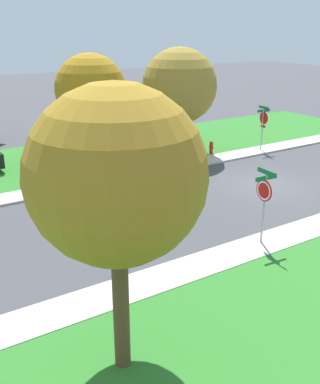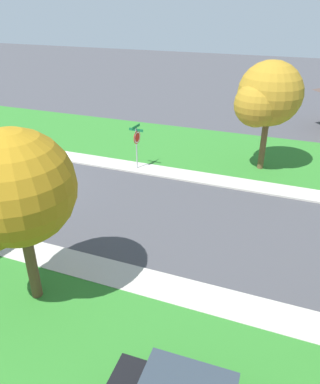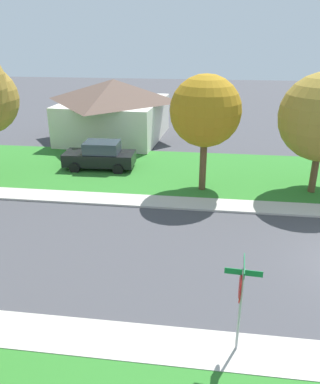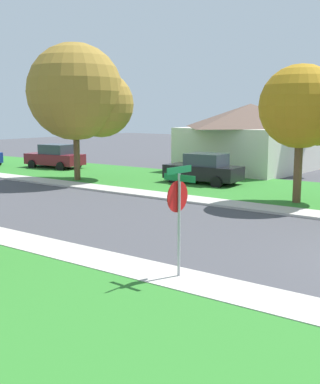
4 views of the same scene
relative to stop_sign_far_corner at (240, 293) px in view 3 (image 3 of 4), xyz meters
name	(u,v)px [view 3 (image 3 of 4)]	position (x,y,z in m)	size (l,w,h in m)	color
sidewalk_east	(81,198)	(9.28, 7.35, -1.84)	(1.40, 56.00, 0.10)	#B7B2A8
lawn_east	(105,168)	(13.98, 7.35, -1.85)	(8.00, 56.00, 0.08)	#2D7528
stop_sign_far_corner	(240,293)	(0.00, 0.00, 0.00)	(0.92, 0.92, 2.77)	#9E9EA3
car_black_across_road	(100,156)	(13.89, 7.58, -1.01)	(2.14, 4.35, 1.76)	black
tree_sidewalk_near	(208,113)	(11.45, 1.09, 2.25)	(3.87, 3.60, 6.07)	brown
house_right_setback	(115,108)	(21.51, 8.48, 0.49)	(9.50, 8.38, 4.60)	silver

